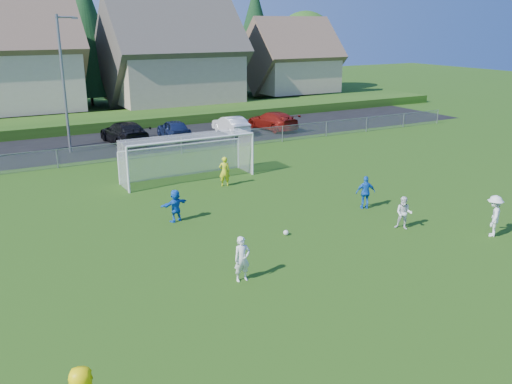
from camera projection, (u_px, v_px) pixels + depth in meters
ground at (377, 299)px, 17.29m from camera, size 160.00×160.00×0.00m
asphalt_lot at (129, 142)px, 40.25m from camera, size 60.00×60.00×0.00m
grass_embankment at (104, 121)px, 46.40m from camera, size 70.00×6.00×0.80m
soccer_ball at (286, 233)px, 22.47m from camera, size 0.22×0.22×0.22m
player_white_a at (242, 259)px, 18.31m from camera, size 0.60×0.40×1.59m
player_white_b at (404, 213)px, 22.98m from camera, size 0.86×0.88×1.44m
player_white_c at (494, 216)px, 22.20m from camera, size 1.29×1.17×1.73m
player_blue_a at (366, 192)px, 25.54m from camera, size 1.00×0.72×1.58m
player_blue_b at (175, 206)px, 23.88m from camera, size 1.42×0.76×1.46m
goalkeeper at (225, 171)px, 29.10m from camera, size 0.68×0.56×1.62m
car_d at (125, 133)px, 39.38m from camera, size 2.66×5.73×1.62m
car_e at (174, 129)px, 41.25m from camera, size 1.90×4.31×1.44m
car_f at (231, 125)px, 43.05m from camera, size 1.51×4.25×1.40m
car_g at (272, 121)px, 44.70m from camera, size 2.74×5.33×1.48m
soccer_goal at (186, 151)px, 30.21m from camera, size 7.42×1.90×2.50m
chainlink_fence at (153, 148)px, 35.48m from camera, size 52.06×0.06×1.20m
streetlight at (64, 80)px, 35.51m from camera, size 1.38×0.18×9.00m
houses_row at (99, 35)px, 51.48m from camera, size 53.90×11.45×13.27m
tree_row at (76, 39)px, 56.42m from camera, size 65.98×12.36×13.80m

